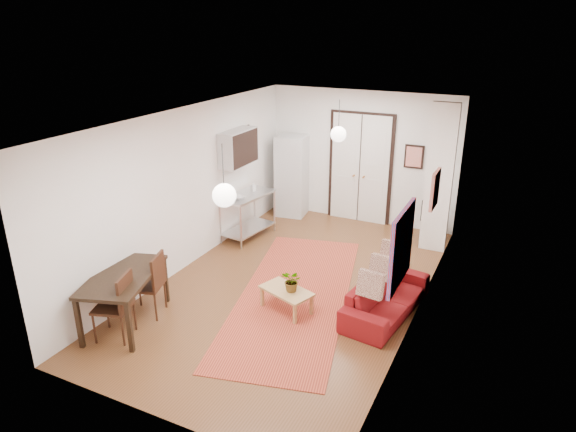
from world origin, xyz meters
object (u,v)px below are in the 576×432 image
at_px(coffee_table, 286,293).
at_px(fridge, 292,176).
at_px(kitchen_counter, 248,209).
at_px(dining_chair_far, 117,298).
at_px(black_side_chair, 434,215).
at_px(dining_chair_near, 150,277).
at_px(dining_table, 123,280).
at_px(sofa, 386,297).

relative_size(coffee_table, fridge, 0.50).
distance_m(kitchen_counter, dining_chair_far, 3.89).
height_order(coffee_table, black_side_chair, black_side_chair).
bearing_deg(dining_chair_near, dining_table, -30.58).
bearing_deg(dining_chair_far, sofa, 105.70).
xyz_separation_m(kitchen_counter, dining_table, (0.00, -3.64, 0.11)).
distance_m(fridge, dining_table, 5.28).
xyz_separation_m(kitchen_counter, fridge, (0.23, 1.63, 0.32)).
xyz_separation_m(sofa, black_side_chair, (0.04, 3.39, 0.21)).
relative_size(kitchen_counter, dining_chair_far, 1.29).
distance_m(coffee_table, black_side_chair, 4.26).
relative_size(fridge, dining_table, 1.12).
bearing_deg(dining_chair_far, black_side_chair, 131.07).
relative_size(sofa, kitchen_counter, 1.44).
bearing_deg(dining_table, dining_chair_far, -67.79).
xyz_separation_m(kitchen_counter, black_side_chair, (3.47, 1.71, -0.13)).
bearing_deg(dining_chair_far, kitchen_counter, 163.58).
xyz_separation_m(sofa, dining_chair_near, (-3.32, -1.51, 0.31)).
bearing_deg(dining_table, sofa, 29.80).
height_order(dining_table, dining_chair_near, dining_chair_near).
bearing_deg(dining_chair_far, coffee_table, 112.20).
bearing_deg(kitchen_counter, coffee_table, -40.76).
height_order(dining_chair_far, black_side_chair, dining_chair_far).
xyz_separation_m(coffee_table, dining_table, (-2.00, -1.35, 0.40)).
height_order(sofa, fridge, fridge).
distance_m(dining_chair_near, black_side_chair, 5.94).
xyz_separation_m(dining_table, dining_chair_near, (0.10, 0.45, -0.14)).
bearing_deg(kitchen_counter, fridge, 89.95).
xyz_separation_m(dining_chair_far, black_side_chair, (3.37, 5.60, -0.10)).
distance_m(sofa, kitchen_counter, 3.83).
xyz_separation_m(dining_chair_near, black_side_chair, (3.37, 4.90, -0.10)).
distance_m(dining_table, black_side_chair, 6.38).
height_order(coffee_table, kitchen_counter, kitchen_counter).
distance_m(sofa, dining_chair_near, 3.66).
bearing_deg(fridge, black_side_chair, -6.65).
relative_size(kitchen_counter, dining_chair_near, 1.29).
height_order(sofa, dining_chair_far, dining_chair_far).
bearing_deg(black_side_chair, coffee_table, 82.54).
bearing_deg(dining_table, dining_chair_near, 77.34).
distance_m(sofa, dining_chair_far, 4.00).
height_order(coffee_table, fridge, fridge).
bearing_deg(fridge, dining_table, -100.51).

